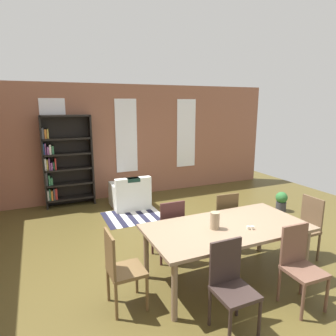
{
  "coord_description": "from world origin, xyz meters",
  "views": [
    {
      "loc": [
        -2.07,
        -3.42,
        2.33
      ],
      "look_at": [
        0.16,
        1.59,
        1.14
      ],
      "focal_mm": 31.76,
      "sensor_mm": 36.0,
      "label": 1
    }
  ],
  "objects": [
    {
      "name": "tealight_candle_1",
      "position": [
        0.36,
        -0.62,
        0.78
      ],
      "size": [
        0.04,
        0.04,
        0.04
      ],
      "primitive_type": "cylinder",
      "color": "silver",
      "rests_on": "dining_table"
    },
    {
      "name": "bookshelf_tall",
      "position": [
        -1.52,
        3.61,
        1.04
      ],
      "size": [
        1.09,
        0.31,
        2.09
      ],
      "color": "black",
      "rests_on": "ground"
    },
    {
      "name": "tealight_candle_0",
      "position": [
        0.31,
        -0.6,
        0.78
      ],
      "size": [
        0.04,
        0.04,
        0.04
      ],
      "primitive_type": "cylinder",
      "color": "silver",
      "rests_on": "dining_table"
    },
    {
      "name": "dining_table",
      "position": [
        0.13,
        -0.41,
        0.69
      ],
      "size": [
        2.15,
        1.09,
        0.76
      ],
      "color": "#7E674F",
      "rests_on": "ground"
    },
    {
      "name": "dining_chair_far_left",
      "position": [
        -0.36,
        0.36,
        0.51
      ],
      "size": [
        0.4,
        0.4,
        0.95
      ],
      "color": "#3F2120",
      "rests_on": "ground"
    },
    {
      "name": "window_pane_2",
      "position": [
        1.68,
        3.78,
        1.54
      ],
      "size": [
        0.55,
        0.02,
        1.82
      ],
      "primitive_type": "cube",
      "color": "white"
    },
    {
      "name": "dining_chair_near_left",
      "position": [
        -0.36,
        -1.18,
        0.51
      ],
      "size": [
        0.4,
        0.4,
        0.95
      ],
      "color": "#302421",
      "rests_on": "ground"
    },
    {
      "name": "dining_chair_far_right",
      "position": [
        0.6,
        0.37,
        0.51
      ],
      "size": [
        0.43,
        0.43,
        0.95
      ],
      "color": "#4A3820",
      "rests_on": "ground"
    },
    {
      "name": "striped_rug",
      "position": [
        -0.33,
        2.29,
        0.0
      ],
      "size": [
        1.21,
        1.0,
        0.01
      ],
      "color": "#1E1E33",
      "rests_on": "ground"
    },
    {
      "name": "ground_plane",
      "position": [
        0.0,
        0.0,
        0.0
      ],
      "size": [
        9.86,
        9.86,
        0.0
      ],
      "primitive_type": "plane",
      "color": "#4E431E"
    },
    {
      "name": "potted_plant_by_shelf",
      "position": [
        2.78,
        1.28,
        0.23
      ],
      "size": [
        0.25,
        0.25,
        0.43
      ],
      "color": "#333338",
      "rests_on": "ground"
    },
    {
      "name": "dining_chair_near_right",
      "position": [
        0.61,
        -1.18,
        0.51
      ],
      "size": [
        0.41,
        0.41,
        0.95
      ],
      "color": "brown",
      "rests_on": "ground"
    },
    {
      "name": "window_pane_0",
      "position": [
        -1.68,
        3.78,
        1.54
      ],
      "size": [
        0.55,
        0.02,
        1.82
      ],
      "primitive_type": "cube",
      "color": "white"
    },
    {
      "name": "dining_chair_head_right",
      "position": [
        1.57,
        -0.41,
        0.51
      ],
      "size": [
        0.4,
        0.4,
        0.95
      ],
      "color": "brown",
      "rests_on": "ground"
    },
    {
      "name": "window_pane_1",
      "position": [
        0.0,
        3.78,
        1.54
      ],
      "size": [
        0.55,
        0.02,
        1.82
      ],
      "primitive_type": "cube",
      "color": "white"
    },
    {
      "name": "dining_chair_head_left",
      "position": [
        -1.32,
        -0.41,
        0.51
      ],
      "size": [
        0.41,
        0.41,
        0.95
      ],
      "color": "brown",
      "rests_on": "ground"
    },
    {
      "name": "armchair_white",
      "position": [
        -0.21,
        2.9,
        0.28
      ],
      "size": [
        0.81,
        0.81,
        0.75
      ],
      "color": "white",
      "rests_on": "ground"
    },
    {
      "name": "vase_on_table",
      "position": [
        -0.07,
        -0.41,
        0.87
      ],
      "size": [
        0.12,
        0.12,
        0.22
      ],
      "primitive_type": "cylinder",
      "color": "#998466",
      "rests_on": "dining_table"
    },
    {
      "name": "back_wall_brick",
      "position": [
        0.0,
        3.85,
        1.4
      ],
      "size": [
        8.22,
        0.12,
        2.81
      ],
      "primitive_type": "cube",
      "color": "#925B44",
      "rests_on": "ground"
    }
  ]
}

